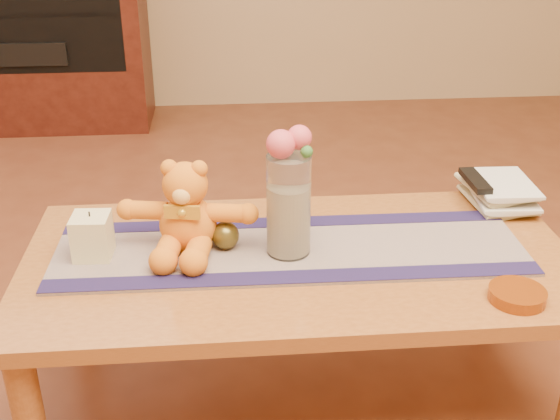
{
  "coord_description": "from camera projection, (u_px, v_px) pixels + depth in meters",
  "views": [
    {
      "loc": [
        -0.18,
        -1.54,
        1.33
      ],
      "look_at": [
        -0.05,
        0.0,
        0.58
      ],
      "focal_mm": 44.78,
      "sensor_mm": 36.0,
      "label": 1
    }
  ],
  "objects": [
    {
      "name": "floor",
      "position": [
        298.0,
        394.0,
        1.97
      ],
      "size": [
        5.5,
        5.5,
        0.0
      ],
      "primitive_type": "plane",
      "color": "brown",
      "rests_on": "ground"
    },
    {
      "name": "coffee_table_top",
      "position": [
        299.0,
        262.0,
        1.78
      ],
      "size": [
        1.4,
        0.7,
        0.04
      ],
      "primitive_type": "cube",
      "color": "brown",
      "rests_on": "floor"
    },
    {
      "name": "table_leg_bl",
      "position": [
        76.0,
        288.0,
        2.09
      ],
      "size": [
        0.07,
        0.07,
        0.41
      ],
      "primitive_type": "cylinder",
      "color": "brown",
      "rests_on": "floor"
    },
    {
      "name": "table_leg_br",
      "position": [
        491.0,
        269.0,
        2.19
      ],
      "size": [
        0.07,
        0.07,
        0.41
      ],
      "primitive_type": "cylinder",
      "color": "brown",
      "rests_on": "floor"
    },
    {
      "name": "persian_runner",
      "position": [
        290.0,
        249.0,
        1.79
      ],
      "size": [
        1.2,
        0.37,
        0.01
      ],
      "primitive_type": "cube",
      "rotation": [
        0.0,
        0.0,
        -0.01
      ],
      "color": "#1B214C",
      "rests_on": "coffee_table_top"
    },
    {
      "name": "runner_border_near",
      "position": [
        296.0,
        277.0,
        1.66
      ],
      "size": [
        1.2,
        0.08,
        0.0
      ],
      "primitive_type": "cube",
      "rotation": [
        0.0,
        0.0,
        -0.01
      ],
      "color": "#1C1541",
      "rests_on": "persian_runner"
    },
    {
      "name": "runner_border_far",
      "position": [
        286.0,
        222.0,
        1.92
      ],
      "size": [
        1.2,
        0.08,
        0.0
      ],
      "primitive_type": "cube",
      "rotation": [
        0.0,
        0.0,
        -0.01
      ],
      "color": "#1C1541",
      "rests_on": "persian_runner"
    },
    {
      "name": "teddy_bear",
      "position": [
        187.0,
        207.0,
        1.75
      ],
      "size": [
        0.37,
        0.33,
        0.23
      ],
      "primitive_type": null,
      "rotation": [
        0.0,
        0.0,
        -0.16
      ],
      "color": "orange",
      "rests_on": "persian_runner"
    },
    {
      "name": "pillar_candle",
      "position": [
        92.0,
        236.0,
        1.73
      ],
      "size": [
        0.1,
        0.1,
        0.11
      ],
      "primitive_type": "cube",
      "rotation": [
        0.0,
        0.0,
        -0.05
      ],
      "color": "beige",
      "rests_on": "persian_runner"
    },
    {
      "name": "candle_wick",
      "position": [
        89.0,
        214.0,
        1.71
      ],
      "size": [
        0.0,
        0.0,
        0.01
      ],
      "primitive_type": "cylinder",
      "rotation": [
        0.0,
        0.0,
        -0.05
      ],
      "color": "black",
      "rests_on": "pillar_candle"
    },
    {
      "name": "glass_vase",
      "position": [
        289.0,
        205.0,
        1.72
      ],
      "size": [
        0.11,
        0.11,
        0.26
      ],
      "primitive_type": "cylinder",
      "color": "silver",
      "rests_on": "persian_runner"
    },
    {
      "name": "potpourri_fill",
      "position": [
        288.0,
        220.0,
        1.74
      ],
      "size": [
        0.09,
        0.09,
        0.18
      ],
      "primitive_type": "cylinder",
      "color": "beige",
      "rests_on": "glass_vase"
    },
    {
      "name": "rose_left",
      "position": [
        281.0,
        144.0,
        1.64
      ],
      "size": [
        0.07,
        0.07,
        0.07
      ],
      "primitive_type": "sphere",
      "color": "#CE485A",
      "rests_on": "glass_vase"
    },
    {
      "name": "rose_right",
      "position": [
        299.0,
        137.0,
        1.65
      ],
      "size": [
        0.06,
        0.06,
        0.06
      ],
      "primitive_type": "sphere",
      "color": "#CE485A",
      "rests_on": "glass_vase"
    },
    {
      "name": "blue_flower_back",
      "position": [
        292.0,
        140.0,
        1.68
      ],
      "size": [
        0.04,
        0.04,
        0.04
      ],
      "primitive_type": "sphere",
      "color": "#455496",
      "rests_on": "glass_vase"
    },
    {
      "name": "blue_flower_side",
      "position": [
        276.0,
        146.0,
        1.67
      ],
      "size": [
        0.04,
        0.04,
        0.04
      ],
      "primitive_type": "sphere",
      "color": "#455496",
      "rests_on": "glass_vase"
    },
    {
      "name": "leaf_sprig",
      "position": [
        307.0,
        152.0,
        1.64
      ],
      "size": [
        0.03,
        0.03,
        0.03
      ],
      "primitive_type": "sphere",
      "color": "#33662D",
      "rests_on": "glass_vase"
    },
    {
      "name": "bronze_ball",
      "position": [
        225.0,
        235.0,
        1.78
      ],
      "size": [
        0.09,
        0.09,
        0.07
      ],
      "primitive_type": "sphere",
      "rotation": [
        0.0,
        0.0,
        -0.35
      ],
      "color": "#4B4119",
      "rests_on": "persian_runner"
    },
    {
      "name": "book_bottom",
      "position": [
        471.0,
        203.0,
        2.03
      ],
      "size": [
        0.18,
        0.23,
        0.02
      ],
      "primitive_type": "imported",
      "rotation": [
        0.0,
        0.0,
        0.07
      ],
      "color": "beige",
      "rests_on": "coffee_table_top"
    },
    {
      "name": "book_lower",
      "position": [
        474.0,
        197.0,
        2.02
      ],
      "size": [
        0.18,
        0.24,
        0.02
      ],
      "primitive_type": "imported",
      "rotation": [
        0.0,
        0.0,
        -0.07
      ],
      "color": "beige",
      "rests_on": "book_bottom"
    },
    {
      "name": "book_upper",
      "position": [
        470.0,
        190.0,
        2.02
      ],
      "size": [
        0.19,
        0.24,
        0.02
      ],
      "primitive_type": "imported",
      "rotation": [
        0.0,
        0.0,
        0.12
      ],
      "color": "beige",
      "rests_on": "book_lower"
    },
    {
      "name": "book_top",
      "position": [
        475.0,
        185.0,
        2.0
      ],
      "size": [
        0.17,
        0.23,
        0.02
      ],
      "primitive_type": "imported",
      "rotation": [
        0.0,
        0.0,
        -0.04
      ],
      "color": "beige",
      "rests_on": "book_upper"
    },
    {
      "name": "tv_remote",
      "position": [
        475.0,
        181.0,
        1.99
      ],
      "size": [
        0.05,
        0.16,
        0.02
      ],
      "primitive_type": "cube",
      "rotation": [
        0.0,
        0.0,
        0.01
      ],
      "color": "black",
      "rests_on": "book_top"
    },
    {
      "name": "amber_dish",
      "position": [
        517.0,
        295.0,
        1.58
      ],
      "size": [
        0.17,
        0.17,
        0.03
      ],
      "primitive_type": "cylinder",
      "rotation": [
        0.0,
        0.0,
        0.39
      ],
      "color": "#BF5914",
      "rests_on": "coffee_table_top"
    },
    {
      "name": "media_cabinet",
      "position": [
        35.0,
        28.0,
        3.86
      ],
      "size": [
        1.2,
        0.5,
        1.1
      ],
      "primitive_type": "cube",
      "color": "black",
      "rests_on": "floor"
    },
    {
      "name": "cabinet_cavity",
      "position": [
        21.0,
        15.0,
        3.6
      ],
      "size": [
        1.02,
        0.03,
        0.61
      ],
      "primitive_type": "cube",
      "color": "black",
      "rests_on": "media_cabinet"
    },
    {
      "name": "cabinet_shelf",
      "position": [
        25.0,
        12.0,
        3.68
      ],
      "size": [
        1.02,
        0.2,
        0.02
      ],
      "primitive_type": "cube",
      "color": "black",
      "rests_on": "media_cabinet"
    },
    {
      "name": "stereo_lower",
      "position": [
        32.0,
        49.0,
        3.78
      ],
      "size": [
        0.42,
        0.28,
        0.12
      ],
      "primitive_type": "cube",
      "color": "black",
      "rests_on": "media_cabinet"
    }
  ]
}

